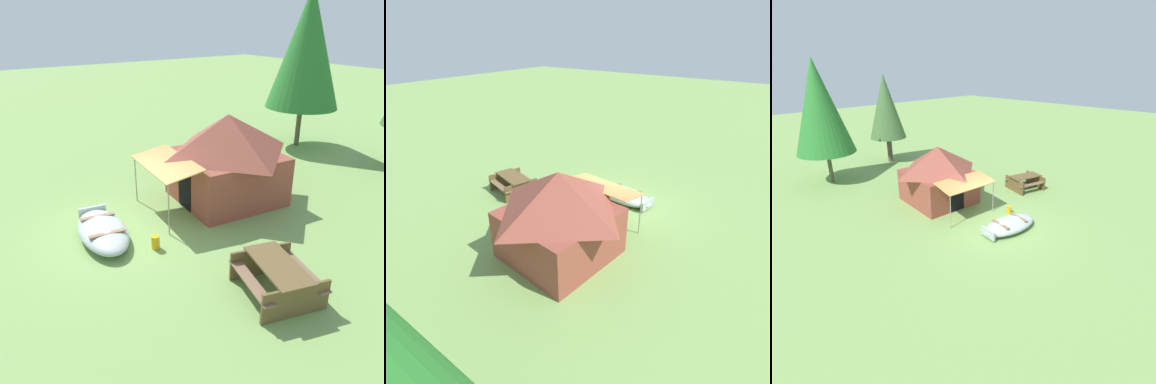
{
  "view_description": "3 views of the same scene",
  "coord_description": "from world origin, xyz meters",
  "views": [
    {
      "loc": [
        8.86,
        -3.77,
        5.41
      ],
      "look_at": [
        0.41,
        2.03,
        0.79
      ],
      "focal_mm": 36.38,
      "sensor_mm": 36.0,
      "label": 1
    },
    {
      "loc": [
        -5.28,
        9.86,
        6.28
      ],
      "look_at": [
        0.65,
        1.8,
        1.22
      ],
      "focal_mm": 30.0,
      "sensor_mm": 36.0,
      "label": 2
    },
    {
      "loc": [
        -8.9,
        -7.07,
        6.37
      ],
      "look_at": [
        0.06,
        1.92,
        0.96
      ],
      "focal_mm": 28.33,
      "sensor_mm": 36.0,
      "label": 3
    }
  ],
  "objects": [
    {
      "name": "canvas_cabin_tent",
      "position": [
        0.0,
        3.62,
        1.44
      ],
      "size": [
        3.43,
        4.57,
        2.77
      ],
      "color": "brown",
      "rests_on": "ground_plane"
    },
    {
      "name": "pine_tree_back_left",
      "position": [
        -2.69,
        10.0,
        4.22
      ],
      "size": [
        3.13,
        3.13,
        6.69
      ],
      "color": "brown",
      "rests_on": "ground_plane"
    },
    {
      "name": "picnic_table",
      "position": [
        4.34,
        1.49,
        0.47
      ],
      "size": [
        2.01,
        1.9,
        0.75
      ],
      "color": "brown",
      "rests_on": "ground_plane"
    },
    {
      "name": "beached_rowboat",
      "position": [
        0.13,
        -0.65,
        0.24
      ],
      "size": [
        2.69,
        1.57,
        0.47
      ],
      "color": "#A7B5B4",
      "rests_on": "ground_plane"
    },
    {
      "name": "ground_plane",
      "position": [
        0.0,
        0.0,
        0.0
      ],
      "size": [
        80.0,
        80.0,
        0.0
      ],
      "primitive_type": "plane",
      "color": "#7AA154"
    },
    {
      "name": "cooler_box",
      "position": [
        0.61,
        2.51,
        0.16
      ],
      "size": [
        0.42,
        0.53,
        0.31
      ],
      "primitive_type": "cube",
      "rotation": [
        0.0,
        0.0,
        1.65
      ],
      "color": "silver",
      "rests_on": "ground_plane"
    },
    {
      "name": "fuel_can",
      "position": [
        1.33,
        0.27,
        0.18
      ],
      "size": [
        0.29,
        0.29,
        0.35
      ],
      "primitive_type": "cylinder",
      "rotation": [
        0.0,
        0.0,
        5.79
      ],
      "color": "orange",
      "rests_on": "ground_plane"
    }
  ]
}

